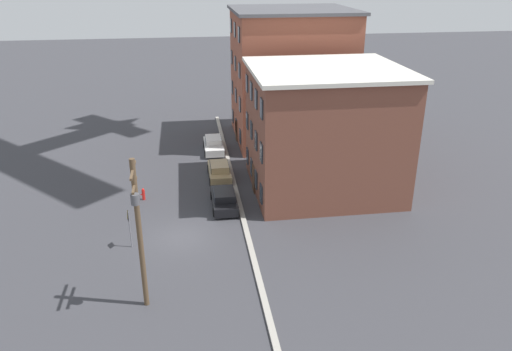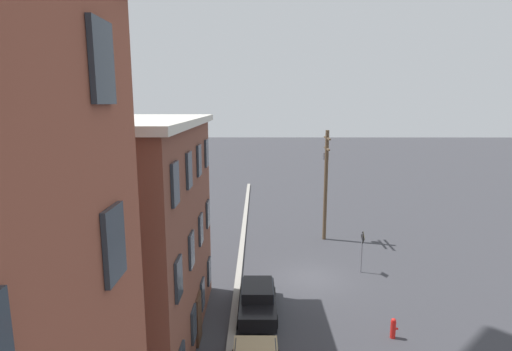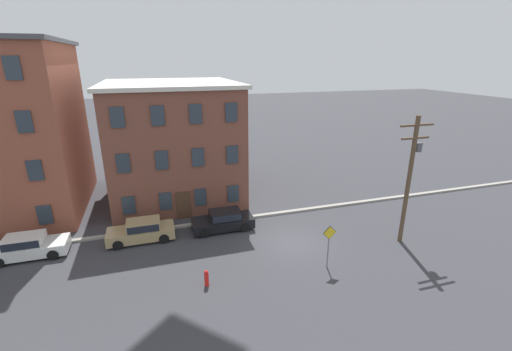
# 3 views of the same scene
# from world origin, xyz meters

# --- Properties ---
(ground_plane) EXTENTS (200.00, 200.00, 0.00)m
(ground_plane) POSITION_xyz_m (0.00, 0.00, 0.00)
(ground_plane) COLOR #38383D
(kerb_strip) EXTENTS (56.00, 0.36, 0.16)m
(kerb_strip) POSITION_xyz_m (0.00, 4.50, 0.08)
(kerb_strip) COLOR #9E998E
(kerb_strip) RESTS_ON ground_plane
(apartment_midblock) EXTENTS (10.98, 11.70, 9.97)m
(apartment_midblock) POSITION_xyz_m (-6.63, 11.59, 5.00)
(apartment_midblock) COLOR brown
(apartment_midblock) RESTS_ON ground_plane
(car_white) EXTENTS (4.40, 1.92, 1.43)m
(car_white) POSITION_xyz_m (-16.51, 3.33, 0.75)
(car_white) COLOR silver
(car_white) RESTS_ON ground_plane
(car_tan) EXTENTS (4.40, 1.92, 1.43)m
(car_tan) POSITION_xyz_m (-9.71, 3.39, 0.75)
(car_tan) COLOR tan
(car_tan) RESTS_ON ground_plane
(car_black) EXTENTS (4.40, 1.92, 1.43)m
(car_black) POSITION_xyz_m (-4.06, 3.31, 0.75)
(car_black) COLOR black
(car_black) RESTS_ON ground_plane
(caution_sign) EXTENTS (0.85, 0.08, 2.73)m
(caution_sign) POSITION_xyz_m (0.82, -3.23, 1.80)
(caution_sign) COLOR slate
(caution_sign) RESTS_ON ground_plane
(utility_pole) EXTENTS (2.40, 0.44, 8.56)m
(utility_pole) POSITION_xyz_m (7.11, -1.91, 4.82)
(utility_pole) COLOR brown
(utility_pole) RESTS_ON ground_plane
(fire_hydrant) EXTENTS (0.24, 0.34, 0.96)m
(fire_hydrant) POSITION_xyz_m (-6.33, -2.87, 0.48)
(fire_hydrant) COLOR red
(fire_hydrant) RESTS_ON ground_plane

